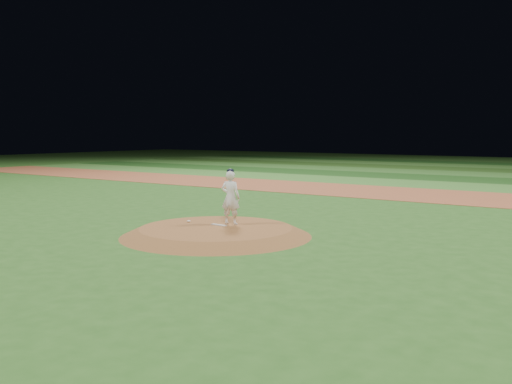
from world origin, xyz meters
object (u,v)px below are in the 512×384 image
at_px(pitching_rubber, 219,225).
at_px(rosin_bag, 189,221).
at_px(pitchers_mound, 216,232).
at_px(pitcher_on_mound, 231,197).

bearing_deg(pitching_rubber, rosin_bag, -173.85).
distance_m(pitchers_mound, pitcher_on_mound, 1.15).
xyz_separation_m(pitching_rubber, pitcher_on_mound, (0.16, 0.36, 0.80)).
bearing_deg(rosin_bag, pitchers_mound, -10.95).
relative_size(pitchers_mound, pitching_rubber, 10.49).
bearing_deg(pitcher_on_mound, pitching_rubber, -113.83).
bearing_deg(pitchers_mound, pitching_rubber, 114.92).
height_order(pitchers_mound, rosin_bag, rosin_bag).
distance_m(pitching_rubber, pitcher_on_mound, 0.89).
relative_size(pitching_rubber, rosin_bag, 4.63).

